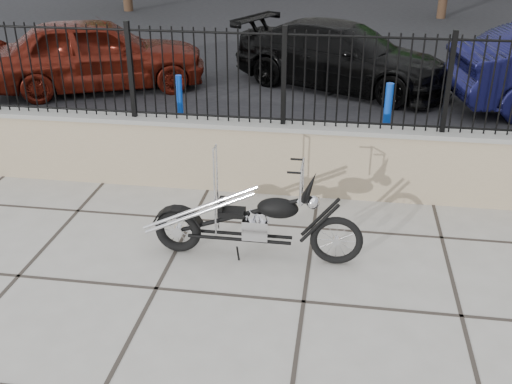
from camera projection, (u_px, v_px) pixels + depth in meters
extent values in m
plane|color=#99968E|center=(156.00, 289.00, 6.08)|extent=(90.00, 90.00, 0.00)
plane|color=black|center=(286.00, 40.00, 17.22)|extent=(30.00, 30.00, 0.00)
cube|color=gray|center=(209.00, 154.00, 8.10)|extent=(14.00, 0.36, 0.96)
cube|color=black|center=(206.00, 75.00, 7.63)|extent=(14.00, 0.08, 1.20)
imported|color=#51140B|center=(97.00, 54.00, 12.35)|extent=(4.74, 3.37, 1.50)
imported|color=black|center=(342.00, 56.00, 12.49)|extent=(5.01, 3.66, 1.35)
cylinder|color=#0A12A3|center=(180.00, 100.00, 10.48)|extent=(0.13, 0.13, 0.88)
cylinder|color=blue|center=(387.00, 115.00, 9.45)|extent=(0.13, 0.13, 1.04)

